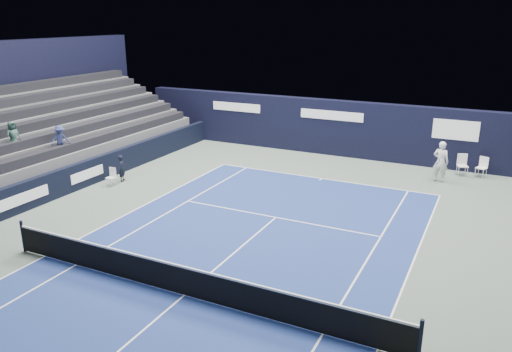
{
  "coord_description": "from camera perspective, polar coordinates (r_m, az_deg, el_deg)",
  "views": [
    {
      "loc": [
        7.28,
        -10.24,
        7.54
      ],
      "look_at": [
        -1.27,
        7.22,
        1.3
      ],
      "focal_mm": 35.0,
      "sensor_mm": 36.0,
      "label": 1
    }
  ],
  "objects": [
    {
      "name": "folding_chair_back_a",
      "position": [
        26.68,
        22.51,
        1.59
      ],
      "size": [
        0.6,
        0.62,
        1.08
      ],
      "rotation": [
        0.0,
        0.0,
        0.32
      ],
      "color": "silver",
      "rests_on": "ground"
    },
    {
      "name": "spectator_stand",
      "position": [
        27.39,
        -23.48,
        4.55
      ],
      "size": [
        6.0,
        18.0,
        6.4
      ],
      "color": "#515254",
      "rests_on": "ground"
    },
    {
      "name": "tennis_player",
      "position": [
        25.19,
        20.36,
        1.57
      ],
      "size": [
        0.79,
        0.91,
        1.97
      ],
      "color": "silver",
      "rests_on": "ground"
    },
    {
      "name": "line_judge_chair",
      "position": [
        24.14,
        -16.17,
        0.07
      ],
      "size": [
        0.39,
        0.37,
        0.85
      ],
      "rotation": [
        0.0,
        0.0,
        0.03
      ],
      "color": "white",
      "rests_on": "ground"
    },
    {
      "name": "court_surface",
      "position": [
        14.65,
        -8.21,
        -13.37
      ],
      "size": [
        10.97,
        23.77,
        0.01
      ],
      "primitive_type": "cube",
      "color": "navy",
      "rests_on": "ground"
    },
    {
      "name": "folding_chair_back_b",
      "position": [
        26.79,
        24.46,
        1.09
      ],
      "size": [
        0.57,
        0.56,
        1.01
      ],
      "rotation": [
        0.0,
        0.0,
        -0.38
      ],
      "color": "white",
      "rests_on": "ground"
    },
    {
      "name": "ground",
      "position": [
        16.12,
        -4.18,
        -10.16
      ],
      "size": [
        48.0,
        48.0,
        0.0
      ],
      "primitive_type": "plane",
      "color": "#505F55",
      "rests_on": "ground"
    },
    {
      "name": "line_judge",
      "position": [
        24.6,
        -15.07,
        0.87
      ],
      "size": [
        0.45,
        0.55,
        1.28
      ],
      "primitive_type": "imported",
      "rotation": [
        0.0,
        0.0,
        1.94
      ],
      "color": "black",
      "rests_on": "ground"
    },
    {
      "name": "back_sponsor_wall",
      "position": [
        28.35,
        10.68,
        5.29
      ],
      "size": [
        26.0,
        0.63,
        3.1
      ],
      "color": "black",
      "rests_on": "ground"
    },
    {
      "name": "side_barrier_left",
      "position": [
        24.35,
        -19.02,
        0.23
      ],
      "size": [
        0.33,
        22.0,
        1.2
      ],
      "color": "black",
      "rests_on": "ground"
    },
    {
      "name": "court_markings",
      "position": [
        14.65,
        -8.21,
        -13.35
      ],
      "size": [
        11.03,
        23.83,
        0.0
      ],
      "color": "white",
      "rests_on": "court_surface"
    },
    {
      "name": "tennis_net",
      "position": [
        14.4,
        -8.3,
        -11.65
      ],
      "size": [
        12.9,
        0.1,
        1.1
      ],
      "color": "black",
      "rests_on": "ground"
    }
  ]
}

